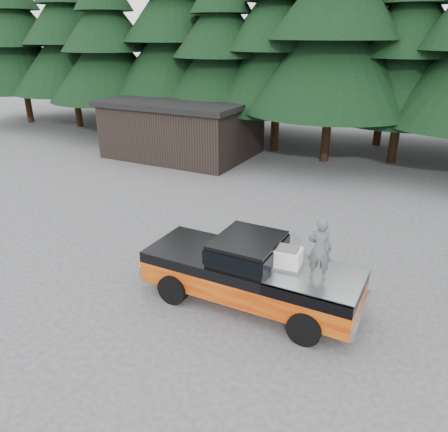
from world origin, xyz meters
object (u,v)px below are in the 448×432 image
at_px(air_compressor, 287,258).
at_px(man_on_bed, 320,249).
at_px(pickup_truck, 250,281).
at_px(utility_building, 183,127).

distance_m(air_compressor, man_on_bed, 1.02).
bearing_deg(pickup_truck, utility_building, 128.75).
bearing_deg(utility_building, air_compressor, -48.54).
relative_size(air_compressor, utility_building, 0.08).
bearing_deg(man_on_bed, air_compressor, -24.57).
bearing_deg(air_compressor, utility_building, 125.84).
bearing_deg(man_on_bed, pickup_truck, -16.64).
height_order(pickup_truck, man_on_bed, man_on_bed).
distance_m(pickup_truck, utility_building, 16.29).
relative_size(man_on_bed, utility_building, 0.19).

